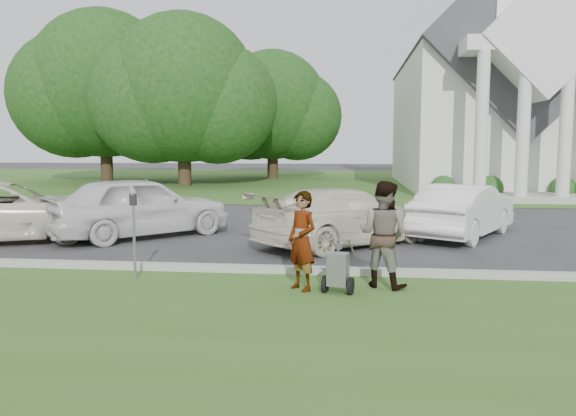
% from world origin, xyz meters
% --- Properties ---
extents(ground, '(120.00, 120.00, 0.00)m').
position_xyz_m(ground, '(0.00, 0.00, 0.00)').
color(ground, '#333335').
rests_on(ground, ground).
extents(grass_strip, '(80.00, 7.00, 0.01)m').
position_xyz_m(grass_strip, '(0.00, -3.00, 0.01)').
color(grass_strip, '#385B1F').
rests_on(grass_strip, ground).
extents(church_lawn, '(80.00, 30.00, 0.01)m').
position_xyz_m(church_lawn, '(0.00, 27.00, 0.01)').
color(church_lawn, '#385B1F').
rests_on(church_lawn, ground).
extents(curb, '(80.00, 0.18, 0.15)m').
position_xyz_m(curb, '(0.00, 0.55, 0.07)').
color(curb, '#9E9E93').
rests_on(curb, ground).
extents(church, '(9.19, 19.00, 24.10)m').
position_xyz_m(church, '(9.00, 23.11, 5.94)').
color(church, white).
rests_on(church, ground).
extents(tree_left, '(10.63, 8.40, 9.71)m').
position_xyz_m(tree_left, '(-8.01, 21.99, 5.11)').
color(tree_left, '#332316').
rests_on(tree_left, ground).
extents(tree_far, '(11.64, 9.20, 10.73)m').
position_xyz_m(tree_far, '(-14.01, 24.99, 5.69)').
color(tree_far, '#332316').
rests_on(tree_far, ground).
extents(tree_back, '(9.61, 7.60, 8.89)m').
position_xyz_m(tree_back, '(-4.01, 29.99, 4.73)').
color(tree_back, '#332316').
rests_on(tree_back, ground).
extents(striping_cart, '(0.59, 1.00, 0.88)m').
position_xyz_m(striping_cart, '(1.27, -0.70, 0.38)').
color(striping_cart, black).
rests_on(striping_cart, ground).
extents(person_left, '(0.68, 0.68, 1.59)m').
position_xyz_m(person_left, '(0.68, -0.56, 0.80)').
color(person_left, '#999999').
rests_on(person_left, ground).
extents(person_right, '(1.05, 0.97, 1.74)m').
position_xyz_m(person_right, '(1.98, -0.20, 0.87)').
color(person_right, '#999999').
rests_on(person_right, ground).
extents(parking_meter_near, '(0.11, 0.10, 1.52)m').
position_xyz_m(parking_meter_near, '(-2.25, -0.17, 0.96)').
color(parking_meter_near, gray).
rests_on(parking_meter_near, ground).
extents(car_a, '(5.79, 4.38, 1.46)m').
position_xyz_m(car_a, '(-6.96, 3.34, 0.73)').
color(car_a, '#F2E6CD').
rests_on(car_a, ground).
extents(car_b, '(4.55, 4.59, 1.57)m').
position_xyz_m(car_b, '(-3.87, 4.26, 0.78)').
color(car_b, white).
rests_on(car_b, ground).
extents(car_c, '(4.64, 4.53, 1.34)m').
position_xyz_m(car_c, '(1.31, 3.67, 0.67)').
color(car_c, beige).
rests_on(car_c, ground).
extents(car_d, '(3.27, 4.28, 1.35)m').
position_xyz_m(car_d, '(4.31, 5.13, 0.68)').
color(car_d, white).
rests_on(car_d, ground).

